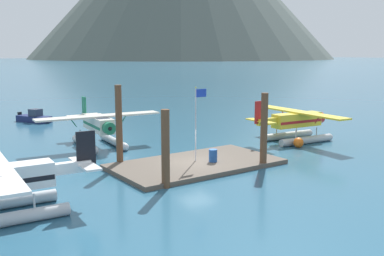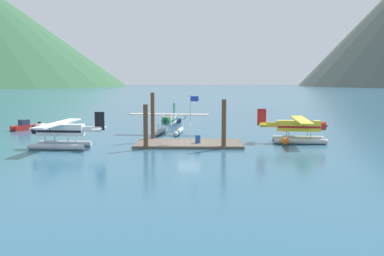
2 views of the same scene
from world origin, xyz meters
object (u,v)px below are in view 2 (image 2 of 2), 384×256
fuel_drum (198,139)px  seaplane_white_port_aft (61,133)px  mooring_buoy (285,141)px  boat_navy_open_north (172,119)px  boat_red_open_west (25,127)px  flagpole (192,112)px  seaplane_yellow_stbd_fwd (299,129)px  seaplane_cream_bow_left (169,122)px

fuel_drum → seaplane_white_port_aft: (-14.30, -2.02, 0.84)m
mooring_buoy → boat_navy_open_north: (-14.02, 26.67, 0.07)m
mooring_buoy → boat_red_open_west: size_ratio=0.20×
mooring_buoy → flagpole: bearing=178.9°
boat_red_open_west → seaplane_yellow_stbd_fwd: bearing=-18.8°
fuel_drum → seaplane_cream_bow_left: 11.44m
flagpole → seaplane_cream_bow_left: flagpole is taller
seaplane_white_port_aft → boat_red_open_west: bearing=121.5°
flagpole → fuel_drum: size_ratio=5.92×
flagpole → seaplane_yellow_stbd_fwd: (12.14, 1.73, -2.01)m
seaplane_cream_bow_left → seaplane_yellow_stbd_fwd: 17.29m
flagpole → boat_navy_open_north: 26.92m
fuel_drum → mooring_buoy: 9.59m
mooring_buoy → boat_navy_open_north: 30.13m
fuel_drum → boat_red_open_west: size_ratio=0.20×
fuel_drum → boat_navy_open_north: size_ratio=0.20×
seaplane_cream_bow_left → boat_red_open_west: size_ratio=2.42×
boat_navy_open_north → flagpole: bearing=-81.9°
seaplane_cream_bow_left → seaplane_yellow_stbd_fwd: size_ratio=1.00×
seaplane_cream_bow_left → boat_navy_open_north: 16.70m
seaplane_cream_bow_left → mooring_buoy: bearing=-36.8°
flagpole → seaplane_white_port_aft: size_ratio=0.50×
fuel_drum → boat_navy_open_north: bearing=99.3°
mooring_buoy → seaplane_yellow_stbd_fwd: seaplane_yellow_stbd_fwd is taller
boat_red_open_west → boat_navy_open_north: bearing=31.6°
fuel_drum → mooring_buoy: bearing=4.3°
seaplane_cream_bow_left → boat_navy_open_north: seaplane_cream_bow_left is taller
boat_navy_open_north → boat_red_open_west: 23.77m
flagpole → boat_navy_open_north: size_ratio=1.16×
flagpole → seaplane_white_port_aft: 14.07m
flagpole → fuel_drum: bearing=-53.2°
fuel_drum → mooring_buoy: fuel_drum is taller
flagpole → boat_red_open_west: size_ratio=1.20×
mooring_buoy → boat_red_open_west: bearing=157.5°
seaplane_cream_bow_left → boat_red_open_west: seaplane_cream_bow_left is taller
mooring_buoy → seaplane_white_port_aft: size_ratio=0.08×
flagpole → seaplane_cream_bow_left: size_ratio=0.50×
seaplane_yellow_stbd_fwd → boat_navy_open_north: (-15.91, 24.74, -1.09)m
seaplane_yellow_stbd_fwd → boat_red_open_west: size_ratio=2.42×
mooring_buoy → seaplane_cream_bow_left: size_ratio=0.08×
mooring_buoy → seaplane_yellow_stbd_fwd: 2.94m
flagpole → seaplane_yellow_stbd_fwd: 12.43m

